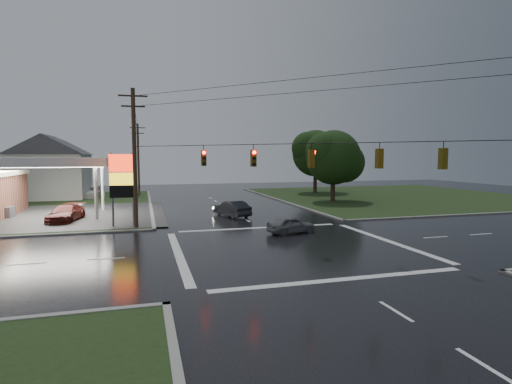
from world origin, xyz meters
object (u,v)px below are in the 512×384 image
object	(u,v)px
tree_ne_far	(316,153)
car_north	(232,209)
utility_pole_n	(138,158)
utility_pole_nw	(135,156)
house_far	(60,164)
house_near	(50,166)
pylon_sign	(122,178)
car_pump	(66,213)
tree_ne_near	(334,158)
car_crossing	(291,225)

from	to	relation	value
tree_ne_far	car_north	distance (m)	27.72
utility_pole_n	utility_pole_nw	bearing A→B (deg)	-90.00
utility_pole_n	house_far	bearing A→B (deg)	141.23
car_north	house_near	bearing A→B (deg)	-66.92
pylon_sign	car_pump	size ratio (longest dim) A/B	1.18
tree_ne_near	car_pump	distance (m)	30.92
utility_pole_n	car_pump	xyz separation A→B (m)	(-5.99, -23.42, -4.73)
house_far	car_pump	bearing A→B (deg)	-79.06
utility_pole_nw	house_near	distance (m)	28.90
house_near	pylon_sign	bearing A→B (deg)	-67.72
utility_pole_nw	car_crossing	xyz separation A→B (m)	(11.17, -5.25, -5.09)
utility_pole_nw	tree_ne_far	world-z (taller)	utility_pole_nw
house_near	tree_ne_near	bearing A→B (deg)	-21.76
tree_ne_near	tree_ne_far	distance (m)	12.39
tree_ne_near	tree_ne_far	xyz separation A→B (m)	(3.01, 12.00, 0.62)
tree_ne_far	tree_ne_near	bearing A→B (deg)	-104.07
house_far	car_pump	distance (m)	34.23
utility_pole_n	tree_ne_near	xyz separation A→B (m)	(23.64, -16.01, 0.09)
utility_pole_nw	utility_pole_n	xyz separation A→B (m)	(0.00, 28.50, -0.25)
house_far	tree_ne_near	distance (m)	44.50
car_crossing	tree_ne_near	bearing A→B (deg)	-46.34
tree_ne_near	utility_pole_n	bearing A→B (deg)	145.90
car_north	car_crossing	bearing A→B (deg)	85.95
house_near	car_crossing	size ratio (longest dim) A/B	3.00
tree_ne_near	utility_pole_nw	bearing A→B (deg)	-152.14
utility_pole_nw	tree_ne_far	size ratio (longest dim) A/B	1.12
utility_pole_nw	house_far	bearing A→B (deg)	107.92
utility_pole_nw	utility_pole_n	size ratio (longest dim) A/B	1.05
tree_ne_near	car_pump	size ratio (longest dim) A/B	1.76
car_north	car_crossing	size ratio (longest dim) A/B	1.25
car_crossing	car_pump	bearing A→B (deg)	47.68
house_far	tree_ne_far	xyz separation A→B (m)	(39.10, -14.01, 1.77)
pylon_sign	utility_pole_nw	bearing A→B (deg)	-45.00
tree_ne_far	car_north	xyz separation A→B (m)	(-17.95, -20.42, -5.42)
utility_pole_n	house_near	bearing A→B (deg)	-170.09
utility_pole_n	tree_ne_far	xyz separation A→B (m)	(26.65, -4.01, 0.71)
utility_pole_n	car_crossing	distance (m)	35.88
utility_pole_nw	car_north	distance (m)	10.81
tree_ne_near	car_north	distance (m)	17.81
house_far	car_north	world-z (taller)	house_far
tree_ne_near	car_crossing	world-z (taller)	tree_ne_near
car_pump	tree_ne_near	bearing A→B (deg)	25.22
utility_pole_n	tree_ne_far	world-z (taller)	utility_pole_n
tree_ne_near	car_north	size ratio (longest dim) A/B	1.95
utility_pole_nw	car_north	size ratio (longest dim) A/B	2.39
utility_pole_n	car_north	bearing A→B (deg)	-70.40
tree_ne_far	car_crossing	bearing A→B (deg)	-117.50
house_near	house_far	xyz separation A→B (m)	(-1.00, 12.00, 0.00)
utility_pole_nw	tree_ne_near	size ratio (longest dim) A/B	1.22
house_near	tree_ne_near	distance (m)	37.80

